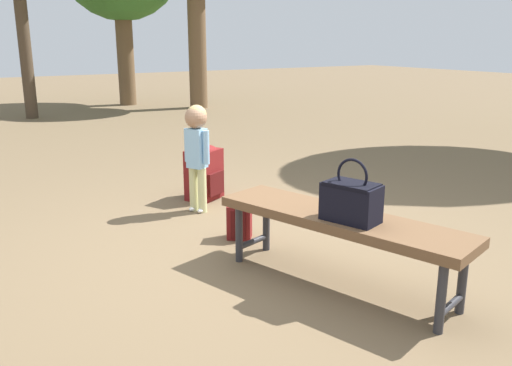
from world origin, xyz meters
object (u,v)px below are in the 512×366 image
Objects in this scene: park_bench at (340,224)px; child_standing at (197,142)px; handbag at (351,200)px; backpack_small at (239,219)px; backpack_large at (204,171)px.

child_standing reaches higher than park_bench.
handbag is 1.20m from backpack_small.
backpack_large is (2.09, -0.13, -0.12)m from park_bench.
park_bench is 4.48× the size of handbag.
handbag reaches higher than park_bench.
child_standing is at bearing 2.92° from park_bench.
backpack_large is at bearing -12.72° from backpack_small.
backpack_large is (0.32, -0.22, -0.35)m from child_standing.
handbag is 1.23× the size of backpack_small.
backpack_small is (-0.76, 0.03, -0.47)m from child_standing.
child_standing is 3.10× the size of backpack_small.
child_standing is (1.89, 0.06, 0.04)m from handbag.
backpack_large is at bearing -3.49° from park_bench.
child_standing is 0.52m from backpack_large.
handbag reaches higher than backpack_small.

